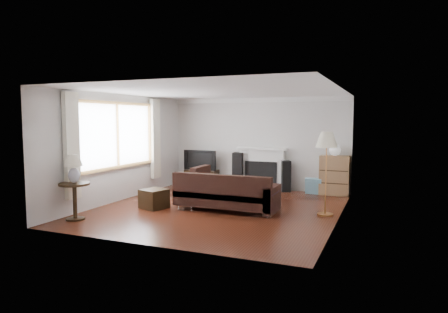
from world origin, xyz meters
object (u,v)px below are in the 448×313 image
at_px(bookshelf, 334,175).
at_px(side_table, 75,201).
at_px(coffee_table, 257,193).
at_px(sectional_sofa, 227,193).
at_px(tv_stand, 202,178).
at_px(floor_lamp, 326,174).

xyz_separation_m(bookshelf, side_table, (-4.25, -4.48, -0.15)).
height_order(bookshelf, coffee_table, bookshelf).
height_order(sectional_sofa, coffee_table, sectional_sofa).
distance_m(tv_stand, bookshelf, 3.72).
xyz_separation_m(sectional_sofa, floor_lamp, (1.98, 0.37, 0.46)).
bearing_deg(coffee_table, sectional_sofa, -83.72).
bearing_deg(floor_lamp, sectional_sofa, -169.44).
bearing_deg(bookshelf, tv_stand, -179.54).
height_order(tv_stand, side_table, side_table).
relative_size(tv_stand, floor_lamp, 0.56).
relative_size(bookshelf, coffee_table, 1.04).
bearing_deg(sectional_sofa, tv_stand, 125.12).
xyz_separation_m(bookshelf, floor_lamp, (0.11, -2.27, 0.33)).
bearing_deg(tv_stand, side_table, -96.94).
bearing_deg(tv_stand, bookshelf, 0.46).
xyz_separation_m(sectional_sofa, side_table, (-2.38, -1.84, -0.02)).
relative_size(bookshelf, sectional_sofa, 0.43).
bearing_deg(side_table, bookshelf, 46.47).
relative_size(tv_stand, side_table, 1.32).
bearing_deg(sectional_sofa, side_table, -142.33).
height_order(tv_stand, sectional_sofa, sectional_sofa).
relative_size(coffee_table, side_table, 1.36).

